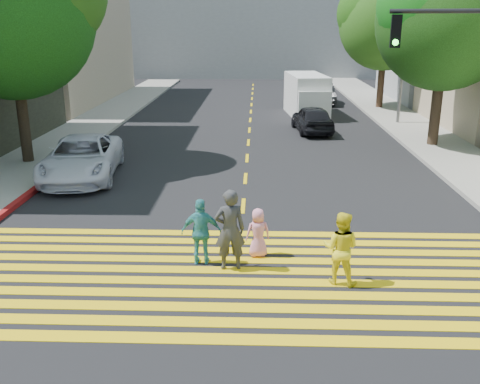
{
  "coord_description": "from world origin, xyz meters",
  "views": [
    {
      "loc": [
        0.4,
        -9.38,
        5.34
      ],
      "look_at": [
        0.0,
        3.0,
        1.4
      ],
      "focal_mm": 40.0,
      "sensor_mm": 36.0,
      "label": 1
    }
  ],
  "objects_px": {
    "pedestrian_man": "(230,230)",
    "dark_car_near": "(312,119)",
    "tree_left": "(12,6)",
    "white_van": "(307,97)",
    "pedestrian_woman": "(341,248)",
    "tree_right_near": "(448,13)",
    "tree_right_far": "(387,18)",
    "pedestrian_child": "(258,233)",
    "silver_car": "(300,94)",
    "white_sedan": "(82,158)",
    "dark_car_parked": "(323,94)",
    "pedestrian_extra": "(201,232)"
  },
  "relations": [
    {
      "from": "pedestrian_woman",
      "to": "pedestrian_child",
      "type": "bearing_deg",
      "value": -18.38
    },
    {
      "from": "silver_car",
      "to": "tree_right_far",
      "type": "bearing_deg",
      "value": 148.27
    },
    {
      "from": "pedestrian_woman",
      "to": "silver_car",
      "type": "distance_m",
      "value": 27.0
    },
    {
      "from": "pedestrian_extra",
      "to": "pedestrian_woman",
      "type": "bearing_deg",
      "value": 162.91
    },
    {
      "from": "pedestrian_woman",
      "to": "pedestrian_child",
      "type": "height_order",
      "value": "pedestrian_woman"
    },
    {
      "from": "pedestrian_woman",
      "to": "pedestrian_extra",
      "type": "relative_size",
      "value": 1.02
    },
    {
      "from": "dark_car_near",
      "to": "dark_car_parked",
      "type": "height_order",
      "value": "dark_car_near"
    },
    {
      "from": "tree_right_near",
      "to": "pedestrian_woman",
      "type": "bearing_deg",
      "value": -114.72
    },
    {
      "from": "white_sedan",
      "to": "dark_car_near",
      "type": "height_order",
      "value": "white_sedan"
    },
    {
      "from": "dark_car_parked",
      "to": "pedestrian_man",
      "type": "bearing_deg",
      "value": -100.91
    },
    {
      "from": "tree_right_near",
      "to": "silver_car",
      "type": "bearing_deg",
      "value": 109.96
    },
    {
      "from": "tree_right_near",
      "to": "pedestrian_woman",
      "type": "relative_size",
      "value": 5.26
    },
    {
      "from": "tree_left",
      "to": "tree_right_near",
      "type": "relative_size",
      "value": 1.04
    },
    {
      "from": "tree_left",
      "to": "dark_car_near",
      "type": "xyz_separation_m",
      "value": [
        11.69,
        6.81,
        -5.2
      ]
    },
    {
      "from": "pedestrian_man",
      "to": "dark_car_parked",
      "type": "height_order",
      "value": "pedestrian_man"
    },
    {
      "from": "tree_right_far",
      "to": "white_sedan",
      "type": "distance_m",
      "value": 22.16
    },
    {
      "from": "pedestrian_child",
      "to": "silver_car",
      "type": "bearing_deg",
      "value": -109.46
    },
    {
      "from": "tree_right_far",
      "to": "pedestrian_man",
      "type": "xyz_separation_m",
      "value": [
        -8.49,
        -23.63,
        -4.65
      ]
    },
    {
      "from": "tree_left",
      "to": "dark_car_near",
      "type": "distance_m",
      "value": 14.49
    },
    {
      "from": "pedestrian_child",
      "to": "pedestrian_extra",
      "type": "relative_size",
      "value": 0.76
    },
    {
      "from": "tree_right_near",
      "to": "tree_right_far",
      "type": "bearing_deg",
      "value": 89.97
    },
    {
      "from": "tree_right_near",
      "to": "pedestrian_child",
      "type": "relative_size",
      "value": 7.1
    },
    {
      "from": "pedestrian_extra",
      "to": "silver_car",
      "type": "xyz_separation_m",
      "value": [
        4.18,
        26.11,
        -0.16
      ]
    },
    {
      "from": "pedestrian_child",
      "to": "dark_car_near",
      "type": "bearing_deg",
      "value": -113.26
    },
    {
      "from": "pedestrian_woman",
      "to": "silver_car",
      "type": "height_order",
      "value": "pedestrian_woman"
    },
    {
      "from": "tree_right_far",
      "to": "white_van",
      "type": "height_order",
      "value": "tree_right_far"
    },
    {
      "from": "dark_car_near",
      "to": "silver_car",
      "type": "relative_size",
      "value": 0.94
    },
    {
      "from": "pedestrian_man",
      "to": "white_van",
      "type": "relative_size",
      "value": 0.36
    },
    {
      "from": "tree_left",
      "to": "white_van",
      "type": "xyz_separation_m",
      "value": [
        11.83,
        11.75,
        -4.74
      ]
    },
    {
      "from": "pedestrian_extra",
      "to": "pedestrian_man",
      "type": "bearing_deg",
      "value": 158.26
    },
    {
      "from": "tree_left",
      "to": "dark_car_parked",
      "type": "bearing_deg",
      "value": 51.57
    },
    {
      "from": "pedestrian_man",
      "to": "dark_car_near",
      "type": "xyz_separation_m",
      "value": [
        3.37,
        15.91,
        -0.25
      ]
    },
    {
      "from": "pedestrian_woman",
      "to": "white_van",
      "type": "xyz_separation_m",
      "value": [
        1.14,
        21.47,
        0.34
      ]
    },
    {
      "from": "pedestrian_woman",
      "to": "dark_car_near",
      "type": "relative_size",
      "value": 0.4
    },
    {
      "from": "dark_car_near",
      "to": "tree_right_far",
      "type": "bearing_deg",
      "value": -129.71
    },
    {
      "from": "silver_car",
      "to": "dark_car_parked",
      "type": "xyz_separation_m",
      "value": [
        1.56,
        -0.38,
        0.04
      ]
    },
    {
      "from": "tree_right_far",
      "to": "pedestrian_man",
      "type": "relative_size",
      "value": 4.4
    },
    {
      "from": "silver_car",
      "to": "white_van",
      "type": "bearing_deg",
      "value": 86.99
    },
    {
      "from": "tree_right_far",
      "to": "pedestrian_woman",
      "type": "xyz_separation_m",
      "value": [
        -6.12,
        -24.25,
        -4.79
      ]
    },
    {
      "from": "tree_right_far",
      "to": "white_sedan",
      "type": "xyz_separation_m",
      "value": [
        -14.15,
        -16.34,
        -4.87
      ]
    },
    {
      "from": "dark_car_parked",
      "to": "dark_car_near",
      "type": "bearing_deg",
      "value": -99.47
    },
    {
      "from": "tree_right_near",
      "to": "white_sedan",
      "type": "xyz_separation_m",
      "value": [
        -14.15,
        -5.38,
        -4.98
      ]
    },
    {
      "from": "tree_left",
      "to": "tree_right_far",
      "type": "xyz_separation_m",
      "value": [
        16.81,
        14.53,
        -0.3
      ]
    },
    {
      "from": "dark_car_near",
      "to": "silver_car",
      "type": "distance_m",
      "value": 10.45
    },
    {
      "from": "pedestrian_child",
      "to": "white_van",
      "type": "xyz_separation_m",
      "value": [
        2.88,
        20.14,
        0.55
      ]
    },
    {
      "from": "tree_left",
      "to": "white_sedan",
      "type": "height_order",
      "value": "tree_left"
    },
    {
      "from": "pedestrian_woman",
      "to": "white_sedan",
      "type": "height_order",
      "value": "pedestrian_woman"
    },
    {
      "from": "tree_right_near",
      "to": "dark_car_parked",
      "type": "height_order",
      "value": "tree_right_near"
    },
    {
      "from": "tree_right_near",
      "to": "pedestrian_extra",
      "type": "distance_m",
      "value": 16.19
    },
    {
      "from": "white_van",
      "to": "dark_car_parked",
      "type": "bearing_deg",
      "value": 67.14
    }
  ]
}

